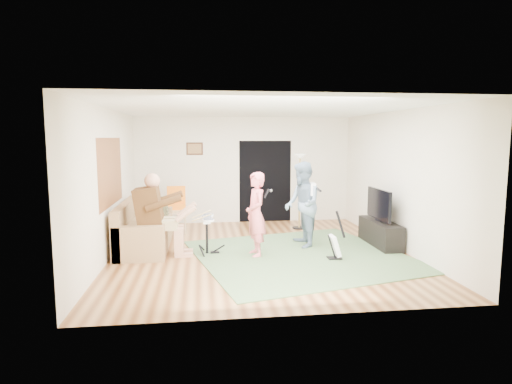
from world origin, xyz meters
TOP-DOWN VIEW (x-y plane):
  - floor at (0.00, 0.00)m, footprint 6.00×6.00m
  - walls at (0.00, 0.00)m, footprint 5.50×6.00m
  - ceiling at (0.00, 0.00)m, footprint 6.00×6.00m
  - window_blinds at (-2.74, 0.20)m, footprint 0.00×2.05m
  - doorway at (0.55, 2.99)m, footprint 2.10×0.00m
  - picture_frame at (-1.25, 2.99)m, footprint 0.42×0.03m
  - area_rug at (0.72, -0.39)m, footprint 4.40×4.36m
  - sofa at (-2.30, 0.62)m, footprint 0.92×2.23m
  - drummer at (-1.85, -0.03)m, footprint 1.00×0.56m
  - drum_kit at (-1.00, -0.03)m, footprint 0.40×0.71m
  - singer at (-0.10, -0.25)m, footprint 0.46×0.62m
  - microphone at (0.10, -0.25)m, footprint 0.06×0.06m
  - guitarist at (0.90, 0.31)m, footprint 0.67×0.85m
  - guitar_held at (1.10, 0.31)m, footprint 0.18×0.61m
  - guitar_spare at (1.28, -0.67)m, footprint 0.32×0.29m
  - torchiere_lamp at (1.23, 2.00)m, footprint 0.32×0.32m
  - dining_chair at (-1.67, 1.99)m, footprint 0.47×0.50m
  - tv_cabinet at (2.50, 0.19)m, footprint 0.40×1.40m
  - television at (2.45, 0.19)m, footprint 0.06×1.05m

SIDE VIEW (x-z plane):
  - floor at x=0.00m, z-range 0.00..0.00m
  - area_rug at x=0.72m, z-range 0.00..0.02m
  - tv_cabinet at x=2.50m, z-range 0.00..0.50m
  - guitar_spare at x=1.28m, z-range -0.19..0.70m
  - sofa at x=-2.30m, z-range -0.15..0.75m
  - drum_kit at x=-1.00m, z-range -0.05..0.68m
  - dining_chair at x=-1.67m, z-range -0.15..0.90m
  - drummer at x=-1.85m, z-range -0.17..1.37m
  - singer at x=-0.10m, z-range 0.00..1.55m
  - television at x=2.45m, z-range 0.54..1.16m
  - guitarist at x=0.90m, z-range 0.00..1.71m
  - doorway at x=0.55m, z-range 0.00..2.10m
  - microphone at x=0.10m, z-range 1.04..1.28m
  - guitar_held at x=1.10m, z-range 1.03..1.29m
  - torchiere_lamp at x=1.23m, z-range 0.33..2.12m
  - walls at x=0.00m, z-range 0.00..2.70m
  - window_blinds at x=-2.74m, z-range 0.53..2.58m
  - picture_frame at x=-1.25m, z-range 1.74..2.06m
  - ceiling at x=0.00m, z-range 2.70..2.70m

